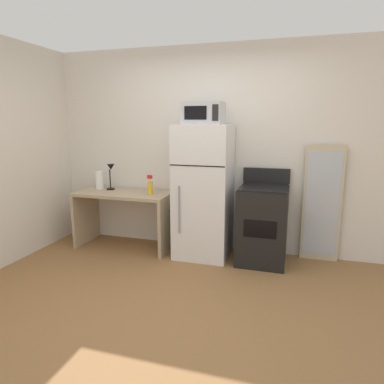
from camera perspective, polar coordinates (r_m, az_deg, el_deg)
ground_plane at (r=3.30m, az=-3.89°, el=-18.63°), size 12.00×12.00×0.00m
wall_back_white at (r=4.49m, az=3.59°, el=6.97°), size 5.00×0.10×2.60m
desk at (r=4.67m, az=-11.09°, el=-2.63°), size 1.26×0.60×0.75m
desk_lamp at (r=4.76m, az=-13.35°, el=3.19°), size 0.14×0.12×0.35m
spray_bottle at (r=4.40m, az=-6.95°, el=0.89°), size 0.06×0.06×0.25m
paper_towel_roll at (r=4.91m, az=-15.12°, el=1.92°), size 0.11×0.11×0.24m
refrigerator at (r=4.21m, az=1.92°, el=0.01°), size 0.66×0.62×1.63m
microwave at (r=4.11m, az=1.93°, el=12.96°), size 0.46×0.35×0.26m
oven_range at (r=4.18m, az=11.63°, el=-5.24°), size 0.57×0.61×1.10m
leaning_mirror at (r=4.37m, az=20.79°, el=-1.87°), size 0.44×0.03×1.40m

